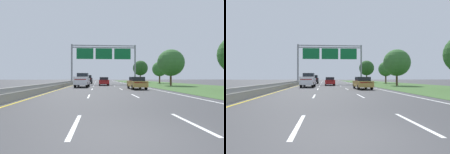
% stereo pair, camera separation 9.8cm
% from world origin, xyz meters
% --- Properties ---
extents(ground_plane, '(220.00, 220.00, 0.00)m').
position_xyz_m(ground_plane, '(0.00, 35.00, 0.00)').
color(ground_plane, '#3D3D3F').
extents(lane_striping, '(11.96, 106.00, 0.01)m').
position_xyz_m(lane_striping, '(0.00, 34.54, 0.00)').
color(lane_striping, white).
rests_on(lane_striping, ground).
extents(grass_verge_right, '(14.00, 110.00, 0.02)m').
position_xyz_m(grass_verge_right, '(13.95, 35.00, 0.01)').
color(grass_verge_right, '#3D602D').
rests_on(grass_verge_right, ground).
extents(median_barrier_concrete, '(0.60, 110.00, 0.85)m').
position_xyz_m(median_barrier_concrete, '(-6.60, 35.00, 0.35)').
color(median_barrier_concrete, gray).
rests_on(median_barrier_concrete, ground).
extents(overhead_sign_gantry, '(15.06, 0.42, 9.15)m').
position_xyz_m(overhead_sign_gantry, '(0.30, 38.81, 6.54)').
color(overhead_sign_gantry, gray).
rests_on(overhead_sign_gantry, ground).
extents(pickup_truck_white, '(2.16, 5.46, 2.20)m').
position_xyz_m(pickup_truck_white, '(-3.53, 25.22, 1.07)').
color(pickup_truck_white, silver).
rests_on(pickup_truck_white, ground).
extents(car_gold_right_lane_sedan, '(1.88, 4.42, 1.57)m').
position_xyz_m(car_gold_right_lane_sedan, '(3.85, 19.23, 0.82)').
color(car_gold_right_lane_sedan, '#A38438').
rests_on(car_gold_right_lane_sedan, ground).
extents(car_red_centre_lane_sedan, '(1.84, 4.41, 1.57)m').
position_xyz_m(car_red_centre_lane_sedan, '(0.04, 31.14, 0.82)').
color(car_red_centre_lane_sedan, maroon).
rests_on(car_red_centre_lane_sedan, ground).
extents(car_blue_centre_lane_sedan, '(1.85, 4.41, 1.57)m').
position_xyz_m(car_blue_centre_lane_sedan, '(0.11, 39.26, 0.82)').
color(car_blue_centre_lane_sedan, navy).
rests_on(car_blue_centre_lane_sedan, ground).
extents(car_black_left_lane_suv, '(1.97, 4.73, 2.11)m').
position_xyz_m(car_black_left_lane_suv, '(-3.46, 42.73, 1.10)').
color(car_black_left_lane_suv, black).
rests_on(car_black_left_lane_suv, ground).
extents(roadside_tree_mid, '(4.91, 4.91, 6.70)m').
position_xyz_m(roadside_tree_mid, '(12.31, 29.07, 4.24)').
color(roadside_tree_mid, '#4C3823').
rests_on(roadside_tree_mid, ground).
extents(roadside_tree_far, '(3.77, 3.77, 5.61)m').
position_xyz_m(roadside_tree_far, '(14.75, 42.39, 3.71)').
color(roadside_tree_far, '#4C3823').
rests_on(roadside_tree_far, ground).
extents(roadside_tree_distant, '(4.73, 4.73, 6.92)m').
position_xyz_m(roadside_tree_distant, '(12.42, 53.92, 4.54)').
color(roadside_tree_distant, '#4C3823').
rests_on(roadside_tree_distant, ground).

